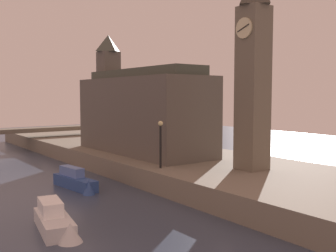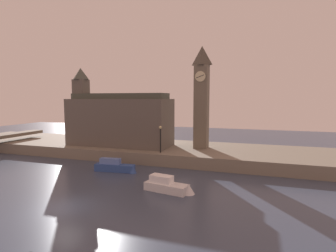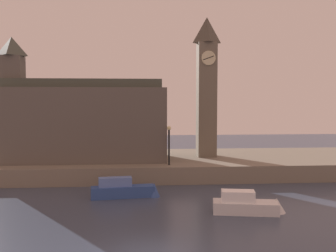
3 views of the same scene
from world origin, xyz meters
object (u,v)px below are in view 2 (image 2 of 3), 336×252
clock_tower (202,96)px  parliament_hall (117,119)px  streetlamp (160,136)px  boat_ferry_white (170,186)px  boat_tour_blue (117,167)px

clock_tower → parliament_hall: 12.65m
clock_tower → streetlamp: 8.08m
boat_ferry_white → clock_tower: bearing=91.1°
boat_ferry_white → boat_tour_blue: bearing=150.6°
parliament_hall → streetlamp: parliament_hall is taller
boat_ferry_white → parliament_hall: bearing=134.3°
clock_tower → parliament_hall: (-12.10, -1.50, -3.34)m
clock_tower → boat_tour_blue: size_ratio=2.67×
clock_tower → streetlamp: (-4.12, -4.89, -4.94)m
parliament_hall → boat_ferry_white: size_ratio=3.10×
parliament_hall → boat_ferry_white: bearing=-45.7°
parliament_hall → boat_tour_blue: 10.50m
boat_tour_blue → streetlamp: bearing=54.3°
boat_ferry_white → streetlamp: bearing=115.3°
clock_tower → boat_ferry_white: 16.33m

